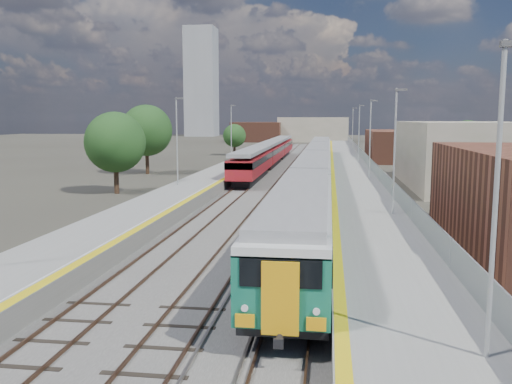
# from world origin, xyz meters

# --- Properties ---
(ground) EXTENTS (320.00, 320.00, 0.00)m
(ground) POSITION_xyz_m (0.00, 50.00, 0.00)
(ground) COLOR #47443A
(ground) RESTS_ON ground
(ballast_bed) EXTENTS (10.50, 155.00, 0.06)m
(ballast_bed) POSITION_xyz_m (-2.25, 52.50, 0.03)
(ballast_bed) COLOR #565451
(ballast_bed) RESTS_ON ground
(tracks) EXTENTS (8.96, 160.00, 0.17)m
(tracks) POSITION_xyz_m (-1.65, 54.18, 0.11)
(tracks) COLOR #4C3323
(tracks) RESTS_ON ground
(platform_right) EXTENTS (4.70, 155.00, 8.52)m
(platform_right) POSITION_xyz_m (5.28, 52.49, 0.54)
(platform_right) COLOR slate
(platform_right) RESTS_ON ground
(platform_left) EXTENTS (4.30, 155.00, 8.52)m
(platform_left) POSITION_xyz_m (-9.05, 52.49, 0.52)
(platform_left) COLOR slate
(platform_left) RESTS_ON ground
(buildings) EXTENTS (72.00, 185.50, 40.00)m
(buildings) POSITION_xyz_m (-18.12, 138.60, 10.70)
(buildings) COLOR brown
(buildings) RESTS_ON ground
(green_train) EXTENTS (2.79, 77.58, 3.07)m
(green_train) POSITION_xyz_m (1.50, 41.63, 2.16)
(green_train) COLOR black
(green_train) RESTS_ON ground
(red_train) EXTENTS (2.66, 53.93, 3.35)m
(red_train) POSITION_xyz_m (-5.50, 64.68, 1.98)
(red_train) COLOR black
(red_train) RESTS_ON ground
(tree_a) EXTENTS (5.42, 5.42, 7.35)m
(tree_a) POSITION_xyz_m (-16.24, 35.24, 4.63)
(tree_a) COLOR #382619
(tree_a) RESTS_ON ground
(tree_b) EXTENTS (6.19, 6.19, 8.39)m
(tree_b) POSITION_xyz_m (-19.19, 52.24, 5.29)
(tree_b) COLOR #382619
(tree_b) RESTS_ON ground
(tree_c) EXTENTS (4.19, 4.19, 5.68)m
(tree_c) POSITION_xyz_m (-14.49, 86.92, 3.57)
(tree_c) COLOR #382619
(tree_c) RESTS_ON ground
(tree_d) EXTENTS (4.80, 4.80, 6.51)m
(tree_d) POSITION_xyz_m (20.60, 62.91, 4.10)
(tree_d) COLOR #382619
(tree_d) RESTS_ON ground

